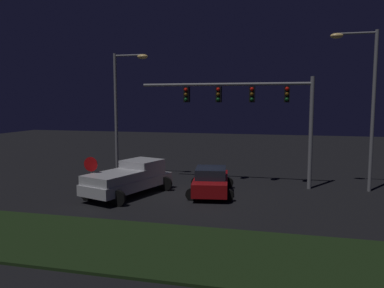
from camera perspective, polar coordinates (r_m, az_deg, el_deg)
name	(u,v)px	position (r m, az deg, el deg)	size (l,w,h in m)	color
ground_plane	(206,195)	(21.07, 2.06, -7.61)	(80.00, 80.00, 0.00)	black
grass_median	(159,248)	(13.76, -4.96, -15.10)	(24.02, 4.80, 0.10)	black
pickup_truck	(130,177)	(21.21, -9.13, -4.83)	(3.98, 5.75, 1.80)	#B7B7BC
car_sedan	(211,181)	(21.14, 2.84, -5.51)	(2.90, 4.62, 1.51)	maroon
traffic_signal_gantry	(253,102)	(23.08, 8.99, 6.14)	(10.32, 0.56, 6.50)	slate
street_lamp_left	(122,101)	(25.41, -10.34, 6.31)	(2.35, 0.44, 8.15)	slate
street_lamp_right	(365,93)	(23.53, 24.33, 6.97)	(2.52, 0.44, 8.96)	slate
stop_sign	(91,170)	(20.56, -14.78, -3.72)	(0.76, 0.08, 2.23)	slate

